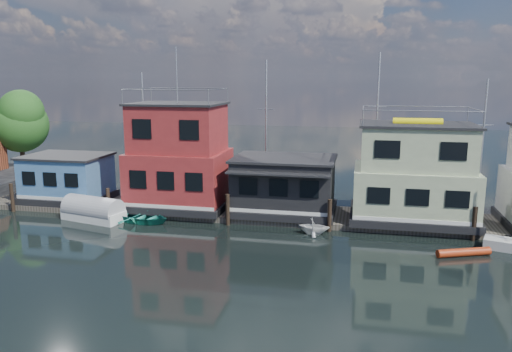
% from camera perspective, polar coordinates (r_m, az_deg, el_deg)
% --- Properties ---
extents(ground, '(160.00, 160.00, 0.00)m').
position_cam_1_polar(ground, '(25.62, 0.08, -12.07)').
color(ground, black).
rests_on(ground, ground).
extents(dock, '(48.00, 5.00, 0.40)m').
position_cam_1_polar(dock, '(36.72, 3.97, -4.45)').
color(dock, '#595147').
rests_on(dock, ground).
extents(houseboat_blue, '(6.40, 4.90, 3.66)m').
position_cam_1_polar(houseboat_blue, '(42.56, -20.74, -0.20)').
color(houseboat_blue, black).
rests_on(houseboat_blue, dock).
extents(houseboat_red, '(7.40, 5.90, 11.86)m').
position_cam_1_polar(houseboat_red, '(37.95, -8.77, 2.00)').
color(houseboat_red, black).
rests_on(houseboat_red, dock).
extents(houseboat_dark, '(7.40, 6.10, 4.06)m').
position_cam_1_polar(houseboat_dark, '(36.23, 3.23, -1.05)').
color(houseboat_dark, black).
rests_on(houseboat_dark, dock).
extents(houseboat_green, '(8.40, 5.90, 7.03)m').
position_cam_1_polar(houseboat_green, '(35.81, 17.63, 0.14)').
color(houseboat_green, black).
rests_on(houseboat_green, dock).
extents(pilings, '(42.28, 0.28, 2.20)m').
position_cam_1_polar(pilings, '(33.86, 2.76, -4.22)').
color(pilings, '#2D2116').
rests_on(pilings, ground).
extents(background_masts, '(36.40, 0.16, 12.00)m').
position_cam_1_polar(background_masts, '(41.26, 11.83, 4.67)').
color(background_masts, silver).
rests_on(background_masts, ground).
extents(dinghy_white, '(2.14, 1.86, 1.10)m').
position_cam_1_polar(dinghy_white, '(32.98, 6.60, -5.71)').
color(dinghy_white, white).
rests_on(dinghy_white, ground).
extents(dinghy_teal, '(4.14, 3.25, 0.78)m').
position_cam_1_polar(dinghy_teal, '(36.22, -12.70, -4.63)').
color(dinghy_teal, teal).
rests_on(dinghy_teal, ground).
extents(tarp_runabout, '(4.90, 2.86, 1.87)m').
position_cam_1_polar(tarp_runabout, '(37.68, -18.10, -3.81)').
color(tarp_runabout, white).
rests_on(tarp_runabout, ground).
extents(red_kayak, '(3.19, 1.65, 0.48)m').
position_cam_1_polar(red_kayak, '(31.36, 22.65, -8.05)').
color(red_kayak, '#A93012').
rests_on(red_kayak, ground).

